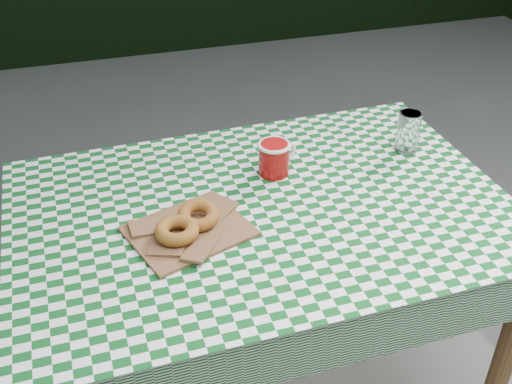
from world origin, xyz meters
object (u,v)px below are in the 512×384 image
(table, at_px, (262,310))
(drinking_glass, at_px, (408,132))
(coffee_mug, at_px, (274,159))
(paper_bag, at_px, (189,230))

(table, xyz_separation_m, drinking_glass, (0.51, 0.16, 0.44))
(table, bearing_deg, coffee_mug, 60.59)
(coffee_mug, distance_m, drinking_glass, 0.43)
(paper_bag, bearing_deg, coffee_mug, 35.17)
(coffee_mug, bearing_deg, paper_bag, -169.54)
(table, bearing_deg, paper_bag, -167.09)
(table, distance_m, coffee_mug, 0.46)
(coffee_mug, bearing_deg, table, -142.63)
(paper_bag, height_order, drinking_glass, drinking_glass)
(paper_bag, height_order, coffee_mug, coffee_mug)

